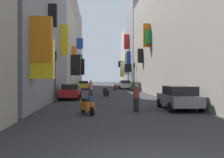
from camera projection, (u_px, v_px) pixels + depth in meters
ground_plane at (106, 92)px, 35.17m from camera, size 140.00×140.00×0.00m
building_left_mid_b at (18, 13)px, 21.45m from camera, size 7.25×18.68×14.99m
building_left_mid_c at (53, 51)px, 38.30m from camera, size 7.36×15.06×12.11m
building_left_far at (66, 49)px, 55.16m from camera, size 7.40×18.79×16.52m
building_right_near at (193, 29)px, 24.49m from camera, size 6.84×37.69×13.52m
building_right_mid_b at (143, 39)px, 50.05m from camera, size 7.40×12.05×19.44m
building_right_mid_c at (135, 58)px, 60.82m from camera, size 7.23×9.50×13.08m
parked_car_yellow at (84, 85)px, 42.89m from camera, size 1.91×4.21×1.40m
parked_car_grey at (179, 97)px, 15.86m from camera, size 2.02×3.91×1.48m
parked_car_red at (70, 91)px, 23.42m from camera, size 1.84×4.09×1.38m
parked_car_white at (125, 84)px, 43.70m from camera, size 1.92×4.43×1.49m
scooter_orange at (87, 106)px, 13.85m from camera, size 0.83×1.76×1.13m
scooter_red at (116, 87)px, 39.67m from camera, size 0.72×1.93×1.13m
scooter_green at (133, 88)px, 36.68m from camera, size 0.66×1.79×1.13m
scooter_black at (106, 92)px, 27.32m from camera, size 0.66×1.84×1.13m
scooter_blue at (91, 99)px, 18.46m from camera, size 0.47×2.00×1.13m
pedestrian_crossing at (91, 89)px, 25.19m from camera, size 0.38×0.38×1.75m
pedestrian_near_left at (136, 98)px, 14.91m from camera, size 0.53×0.53×1.65m
traffic_light_near_corner at (134, 72)px, 40.09m from camera, size 0.26×0.34×4.27m
traffic_light_far_corner at (55, 68)px, 19.63m from camera, size 0.26×0.34×4.06m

